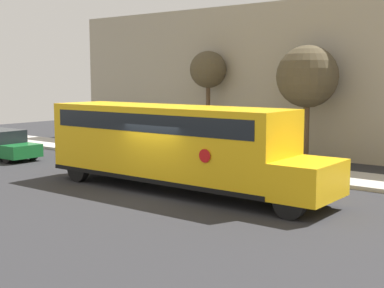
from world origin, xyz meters
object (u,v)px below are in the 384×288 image
at_px(parked_car, 3,145).
at_px(tree_near_sidewalk, 208,71).
at_px(school_bus, 173,142).
at_px(tree_far_sidewalk, 307,77).

height_order(parked_car, tree_near_sidewalk, tree_near_sidewalk).
xyz_separation_m(school_bus, parked_car, (-11.80, 0.53, -1.06)).
bearing_deg(school_bus, parked_car, 177.43).
xyz_separation_m(school_bus, tree_near_sidewalk, (-5.26, 9.39, 2.73)).
bearing_deg(parked_car, school_bus, -2.57).
distance_m(parked_car, tree_near_sidewalk, 11.65).
relative_size(school_bus, tree_near_sidewalk, 2.04).
bearing_deg(tree_near_sidewalk, parked_car, -126.44).
relative_size(parked_car, tree_far_sidewalk, 0.74).
xyz_separation_m(parked_car, tree_near_sidewalk, (6.54, 8.86, 3.79)).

